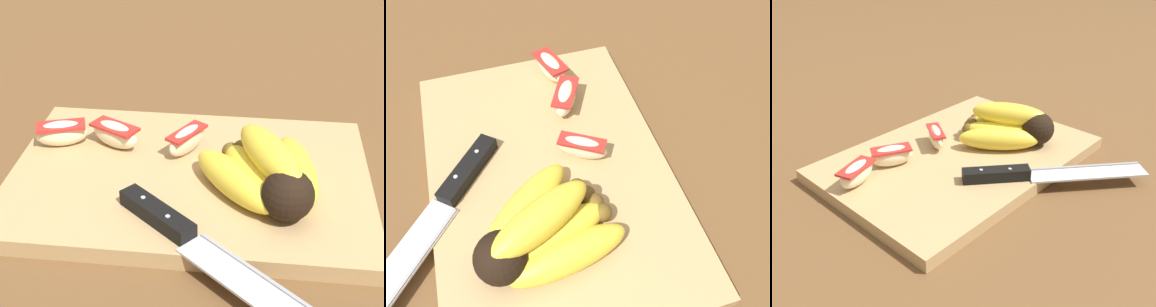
# 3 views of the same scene
# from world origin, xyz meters

# --- Properties ---
(ground_plane) EXTENTS (6.00, 6.00, 0.00)m
(ground_plane) POSITION_xyz_m (0.00, 0.00, 0.00)
(ground_plane) COLOR brown
(cutting_board) EXTENTS (0.42, 0.29, 0.02)m
(cutting_board) POSITION_xyz_m (0.01, 0.00, 0.01)
(cutting_board) COLOR tan
(cutting_board) RESTS_ON ground_plane
(banana_bunch) EXTENTS (0.16, 0.16, 0.07)m
(banana_bunch) POSITION_xyz_m (0.10, -0.03, 0.05)
(banana_bunch) COLOR black
(banana_bunch) RESTS_ON cutting_board
(chefs_knife) EXTENTS (0.23, 0.20, 0.02)m
(chefs_knife) POSITION_xyz_m (0.02, -0.13, 0.03)
(chefs_knife) COLOR silver
(chefs_knife) RESTS_ON cutting_board
(apple_wedge_near) EXTENTS (0.07, 0.05, 0.03)m
(apple_wedge_near) POSITION_xyz_m (-0.09, 0.05, 0.04)
(apple_wedge_near) COLOR beige
(apple_wedge_near) RESTS_ON cutting_board
(apple_wedge_middle) EXTENTS (0.05, 0.07, 0.03)m
(apple_wedge_middle) POSITION_xyz_m (-0.00, 0.05, 0.04)
(apple_wedge_middle) COLOR beige
(apple_wedge_middle) RESTS_ON cutting_board
(apple_wedge_far) EXTENTS (0.07, 0.04, 0.03)m
(apple_wedge_far) POSITION_xyz_m (-0.16, 0.05, 0.04)
(apple_wedge_far) COLOR beige
(apple_wedge_far) RESTS_ON cutting_board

